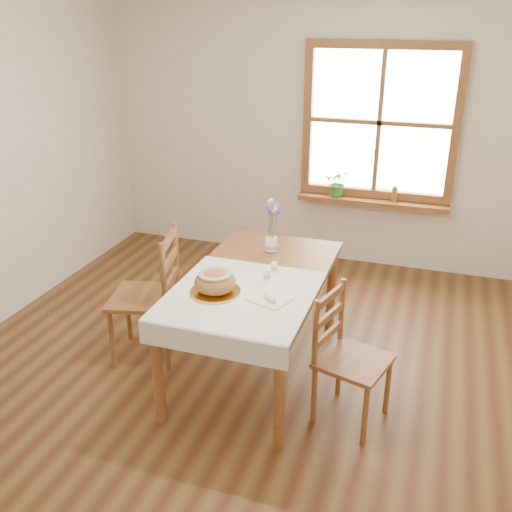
{
  "coord_description": "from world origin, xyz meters",
  "views": [
    {
      "loc": [
        1.12,
        -3.04,
        2.42
      ],
      "look_at": [
        0.0,
        0.3,
        0.9
      ],
      "focal_mm": 40.0,
      "sensor_mm": 36.0,
      "label": 1
    }
  ],
  "objects": [
    {
      "name": "chair_left",
      "position": [
        -0.84,
        0.22,
        0.5
      ],
      "size": [
        0.59,
        0.57,
        1.0
      ],
      "primitive_type": null,
      "rotation": [
        0.0,
        0.0,
        -1.33
      ],
      "color": "#97592E",
      "rests_on": "ground"
    },
    {
      "name": "table_linen",
      "position": [
        0.0,
        -0.0,
        0.76
      ],
      "size": [
        0.91,
        0.99,
        0.01
      ],
      "primitive_type": "cube",
      "color": "silver",
      "rests_on": "dining_table"
    },
    {
      "name": "salt_shaker",
      "position": [
        0.1,
        0.23,
        0.8
      ],
      "size": [
        0.06,
        0.06,
        0.08
      ],
      "primitive_type": "cylinder",
      "rotation": [
        0.0,
        0.0,
        -0.36
      ],
      "color": "white",
      "rests_on": "table_linen"
    },
    {
      "name": "window_sill",
      "position": [
        0.5,
        2.4,
        0.69
      ],
      "size": [
        1.46,
        0.2,
        0.05
      ],
      "color": "#97592E",
      "rests_on": "ground"
    },
    {
      "name": "room_walls",
      "position": [
        0.0,
        0.0,
        1.71
      ],
      "size": [
        4.6,
        5.1,
        2.65
      ],
      "color": "beige",
      "rests_on": "ground"
    },
    {
      "name": "ground",
      "position": [
        0.0,
        0.0,
        0.0
      ],
      "size": [
        5.0,
        5.0,
        0.0
      ],
      "primitive_type": "plane",
      "color": "brown",
      "rests_on": "ground"
    },
    {
      "name": "potted_plant",
      "position": [
        0.15,
        2.4,
        0.82
      ],
      "size": [
        0.25,
        0.27,
        0.21
      ],
      "primitive_type": "imported",
      "rotation": [
        0.0,
        0.0,
        -0.01
      ],
      "color": "#377C31",
      "rests_on": "window_sill"
    },
    {
      "name": "bread_loaf",
      "position": [
        -0.16,
        -0.04,
        0.85
      ],
      "size": [
        0.27,
        0.27,
        0.15
      ],
      "primitive_type": "ellipsoid",
      "color": "#AC6D3D",
      "rests_on": "bread_plate"
    },
    {
      "name": "flower_vase",
      "position": [
        -0.03,
        0.75,
        0.8
      ],
      "size": [
        0.11,
        0.11,
        0.1
      ],
      "primitive_type": "cylinder",
      "rotation": [
        0.0,
        0.0,
        0.25
      ],
      "color": "white",
      "rests_on": "dining_table"
    },
    {
      "name": "chair_right",
      "position": [
        0.74,
        -0.02,
        0.43
      ],
      "size": [
        0.52,
        0.51,
        0.87
      ],
      "primitive_type": null,
      "rotation": [
        0.0,
        0.0,
        1.3
      ],
      "color": "#97592E",
      "rests_on": "ground"
    },
    {
      "name": "pepper_shaker",
      "position": [
        0.11,
        0.37,
        0.8
      ],
      "size": [
        0.05,
        0.05,
        0.09
      ],
      "primitive_type": "cylinder",
      "rotation": [
        0.0,
        0.0,
        0.0
      ],
      "color": "white",
      "rests_on": "table_linen"
    },
    {
      "name": "window",
      "position": [
        0.5,
        2.47,
        1.45
      ],
      "size": [
        1.46,
        0.08,
        1.46
      ],
      "color": "#97592E",
      "rests_on": "ground"
    },
    {
      "name": "dining_table",
      "position": [
        0.0,
        0.3,
        0.66
      ],
      "size": [
        0.9,
        1.6,
        0.75
      ],
      "color": "#97592E",
      "rests_on": "ground"
    },
    {
      "name": "bread_plate",
      "position": [
        -0.16,
        -0.04,
        0.77
      ],
      "size": [
        0.38,
        0.38,
        0.02
      ],
      "primitive_type": "cylinder",
      "rotation": [
        0.0,
        0.0,
        -0.23
      ],
      "color": "white",
      "rests_on": "table_linen"
    },
    {
      "name": "egg_napkin",
      "position": [
        0.2,
        -0.02,
        0.77
      ],
      "size": [
        0.29,
        0.26,
        0.01
      ],
      "primitive_type": "cube",
      "rotation": [
        0.0,
        0.0,
        -0.35
      ],
      "color": "silver",
      "rests_on": "table_linen"
    },
    {
      "name": "amber_bottle",
      "position": [
        0.71,
        2.4,
        0.79
      ],
      "size": [
        0.07,
        0.07,
        0.16
      ],
      "primitive_type": "cylinder",
      "rotation": [
        0.0,
        0.0,
        -0.34
      ],
      "color": "#A05A1D",
      "rests_on": "window_sill"
    },
    {
      "name": "lavender_bouquet",
      "position": [
        -0.03,
        0.75,
        1.01
      ],
      "size": [
        0.16,
        0.16,
        0.31
      ],
      "primitive_type": null,
      "color": "#695495",
      "rests_on": "flower_vase"
    },
    {
      "name": "eggs",
      "position": [
        0.2,
        -0.02,
        0.79
      ],
      "size": [
        0.22,
        0.21,
        0.04
      ],
      "primitive_type": null,
      "rotation": [
        0.0,
        0.0,
        -0.35
      ],
      "color": "white",
      "rests_on": "egg_napkin"
    }
  ]
}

